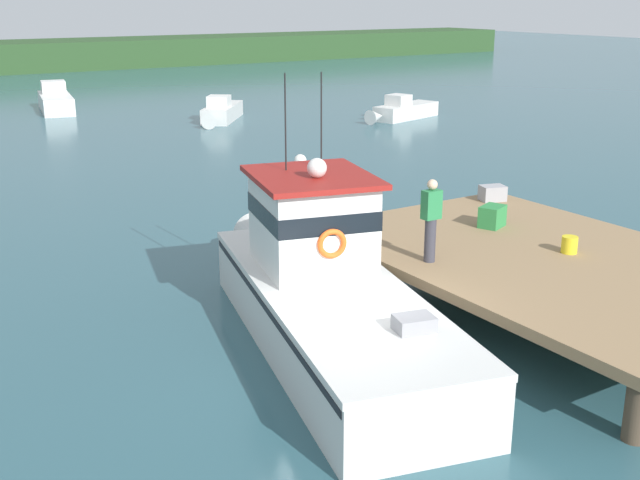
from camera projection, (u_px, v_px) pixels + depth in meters
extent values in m
plane|color=#2D5660|center=(348.00, 369.00, 13.64)|extent=(200.00, 200.00, 0.00)
cylinder|color=#4C3D2D|center=(637.00, 409.00, 11.31)|extent=(0.36, 0.36, 1.00)
cylinder|color=#4C3D2D|center=(326.00, 256.00, 17.92)|extent=(0.36, 0.36, 1.00)
cylinder|color=#4C3D2D|center=(494.00, 223.00, 20.59)|extent=(0.36, 0.36, 1.00)
cube|color=#937551|center=(547.00, 261.00, 15.77)|extent=(6.00, 9.00, 0.20)
cube|color=silver|center=(333.00, 322.00, 14.21)|extent=(4.37, 8.37, 1.10)
cone|color=silver|center=(264.00, 244.00, 18.65)|extent=(1.50, 2.01, 1.10)
cube|color=black|center=(333.00, 298.00, 14.07)|extent=(4.35, 8.22, 0.12)
cube|color=silver|center=(333.00, 290.00, 14.03)|extent=(4.41, 8.38, 0.12)
cube|color=silver|center=(312.00, 227.00, 14.87)|extent=(2.38, 2.60, 1.80)
cube|color=black|center=(312.00, 210.00, 14.77)|extent=(2.40, 2.62, 0.36)
cube|color=maroon|center=(312.00, 177.00, 14.58)|extent=(2.68, 2.94, 0.10)
sphere|color=white|center=(317.00, 168.00, 14.24)|extent=(0.36, 0.36, 0.36)
cylinder|color=black|center=(285.00, 122.00, 14.65)|extent=(0.03, 0.03, 1.80)
cylinder|color=black|center=(321.00, 121.00, 14.86)|extent=(0.03, 0.03, 1.80)
cube|color=#939399|center=(414.00, 327.00, 12.16)|extent=(0.69, 0.57, 0.36)
torus|color=orange|center=(371.00, 359.00, 11.37)|extent=(0.68, 0.68, 0.12)
torus|color=#EA5119|center=(332.00, 244.00, 13.83)|extent=(0.55, 0.23, 0.54)
cube|color=#2D8442|center=(492.00, 216.00, 17.65)|extent=(0.72, 0.64, 0.48)
cube|color=#9E9EA3|center=(493.00, 193.00, 19.93)|extent=(0.70, 0.59, 0.38)
cylinder|color=yellow|center=(569.00, 245.00, 15.88)|extent=(0.32, 0.32, 0.34)
cylinder|color=#383842|center=(430.00, 240.00, 15.29)|extent=(0.22, 0.22, 0.86)
cube|color=#287F47|center=(432.00, 205.00, 15.08)|extent=(0.36, 0.22, 0.56)
sphere|color=beige|center=(432.00, 185.00, 14.96)|extent=(0.20, 0.20, 0.20)
cube|color=silver|center=(406.00, 111.00, 41.32)|extent=(4.26, 2.36, 0.74)
cone|color=silver|center=(376.00, 117.00, 39.50)|extent=(1.18, 0.99, 0.74)
cube|color=silver|center=(398.00, 100.00, 40.62)|extent=(1.26, 1.27, 0.55)
cube|color=silver|center=(223.00, 112.00, 40.81)|extent=(3.62, 4.11, 0.76)
cone|color=silver|center=(211.00, 120.00, 38.32)|extent=(1.24, 1.29, 0.76)
cube|color=silver|center=(219.00, 101.00, 39.92)|extent=(1.48, 1.48, 0.57)
cube|color=white|center=(56.00, 103.00, 43.80)|extent=(2.46, 5.19, 0.91)
cone|color=white|center=(52.00, 97.00, 46.56)|extent=(1.12, 1.39, 0.91)
cube|color=silver|center=(53.00, 87.00, 44.34)|extent=(1.47, 1.45, 0.68)
sphere|color=silver|center=(300.00, 160.00, 29.67)|extent=(0.47, 0.47, 0.47)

